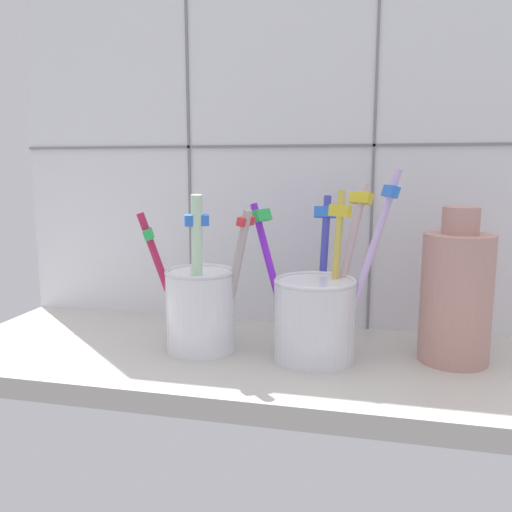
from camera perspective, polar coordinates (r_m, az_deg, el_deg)
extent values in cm
cube|color=#BCB7AD|center=(54.04, 0.03, -11.46)|extent=(64.00, 22.00, 2.00)
cube|color=white|center=(62.24, 2.56, 11.50)|extent=(64.00, 2.00, 45.00)
cube|color=gray|center=(64.00, -7.25, 11.38)|extent=(0.30, 0.20, 45.00)
cube|color=gray|center=(60.10, 12.61, 11.35)|extent=(0.30, 0.20, 45.00)
cube|color=gray|center=(61.17, 2.37, 11.77)|extent=(64.00, 0.20, 0.30)
cylinder|color=white|center=(53.89, -6.02, -5.94)|extent=(6.98, 6.98, 8.07)
torus|color=silver|center=(52.96, -6.09, -1.73)|extent=(7.13, 7.13, 0.50)
cylinder|color=#B8AAA8|center=(52.19, -2.36, -2.62)|extent=(4.02, 1.79, 14.14)
cube|color=#E5333F|center=(50.67, -1.18, 3.74)|extent=(1.45, 2.60, 0.94)
cylinder|color=#BE2150|center=(54.05, -9.86, -2.57)|extent=(4.98, 2.51, 13.75)
cube|color=green|center=(53.34, -11.51, 2.33)|extent=(1.73, 2.29, 1.22)
cylinder|color=#C2EAC1|center=(50.83, -6.36, -2.13)|extent=(1.97, 2.54, 15.57)
cube|color=blue|center=(49.62, -6.42, 3.86)|extent=(2.40, 1.79, 1.08)
cylinder|color=white|center=(51.46, 6.32, -6.92)|extent=(7.82, 7.82, 7.69)
torus|color=silver|center=(50.51, 6.39, -2.73)|extent=(7.93, 7.93, 0.50)
cylinder|color=#CDAEEB|center=(50.68, 11.88, -0.99)|extent=(6.00, 3.05, 17.98)
cube|color=blue|center=(50.70, 14.31, 6.75)|extent=(1.79, 2.43, 1.23)
cylinder|color=#3F45BF|center=(55.25, 7.25, -1.48)|extent=(1.00, 5.36, 15.20)
cube|color=blue|center=(56.10, 7.62, 4.71)|extent=(2.60, 1.08, 1.28)
cylinder|color=#8223E1|center=(52.90, 1.82, -2.25)|extent=(5.41, 3.21, 14.57)
cube|color=green|center=(53.24, 0.16, 4.41)|extent=(1.91, 2.37, 1.33)
cylinder|color=beige|center=(52.90, 9.60, -1.28)|extent=(4.21, 5.84, 16.59)
cube|color=yellow|center=(53.90, 11.25, 6.15)|extent=(2.57, 2.25, 1.34)
cylinder|color=#D5C050|center=(51.93, 8.58, -1.73)|extent=(1.68, 2.16, 15.89)
cube|color=yellow|center=(51.51, 9.05, 4.85)|extent=(2.33, 1.80, 1.20)
cylinder|color=tan|center=(53.50, 20.75, -4.30)|extent=(6.54, 6.54, 12.29)
cylinder|color=tan|center=(52.30, 21.22, 3.60)|extent=(3.37, 3.37, 2.51)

